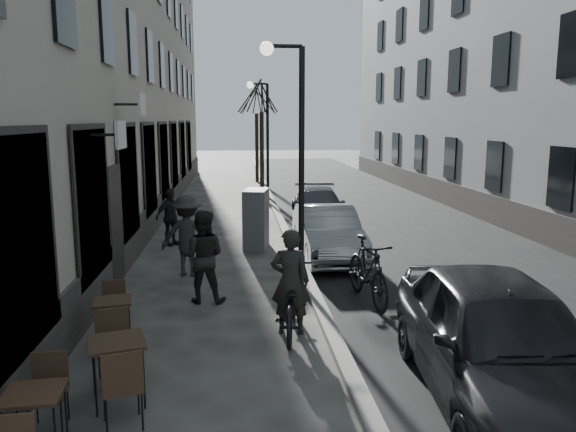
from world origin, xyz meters
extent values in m
cube|color=black|center=(3.85, 16.00, 0.00)|extent=(7.30, 60.00, 0.00)
cube|color=slate|center=(0.20, 16.00, 0.06)|extent=(0.25, 60.00, 0.12)
cube|color=gray|center=(9.50, 16.50, 8.00)|extent=(4.00, 35.00, 16.00)
cylinder|color=black|center=(0.00, 6.00, 2.50)|extent=(0.12, 0.12, 5.00)
cylinder|color=black|center=(-0.35, 6.00, 5.00)|extent=(0.70, 0.08, 0.08)
sphere|color=#FFF2CC|center=(-0.70, 6.00, 4.95)|extent=(0.28, 0.28, 0.28)
cylinder|color=black|center=(0.00, 18.00, 2.50)|extent=(0.12, 0.12, 5.00)
cylinder|color=black|center=(-0.35, 18.00, 5.00)|extent=(0.70, 0.08, 0.08)
sphere|color=#FFF2CC|center=(-0.70, 18.00, 4.95)|extent=(0.28, 0.28, 0.28)
cylinder|color=black|center=(-0.10, 21.00, 1.95)|extent=(0.20, 0.20, 3.90)
cylinder|color=black|center=(-0.10, 27.00, 1.95)|extent=(0.20, 0.20, 3.90)
cube|color=black|center=(-3.52, 0.31, 0.72)|extent=(0.65, 0.65, 0.04)
cylinder|color=black|center=(-3.79, 0.54, 0.35)|extent=(0.02, 0.02, 0.70)
cylinder|color=black|center=(-3.28, 0.58, 0.35)|extent=(0.02, 0.02, 0.70)
cube|color=black|center=(-2.88, 1.43, 0.81)|extent=(0.84, 0.84, 0.04)
cylinder|color=black|center=(-3.08, 1.07, 0.39)|extent=(0.03, 0.03, 0.79)
cylinder|color=black|center=(-2.53, 1.23, 0.39)|extent=(0.03, 0.03, 0.79)
cylinder|color=black|center=(-3.23, 1.62, 0.39)|extent=(0.03, 0.03, 0.79)
cylinder|color=black|center=(-2.68, 1.78, 0.39)|extent=(0.03, 0.03, 0.79)
cube|color=black|center=(-3.36, 3.45, 0.69)|extent=(0.67, 0.67, 0.04)
cylinder|color=black|center=(-3.56, 3.17, 0.34)|extent=(0.02, 0.02, 0.68)
cylinder|color=black|center=(-3.08, 3.25, 0.34)|extent=(0.02, 0.02, 0.68)
cylinder|color=black|center=(-3.64, 3.65, 0.34)|extent=(0.02, 0.02, 0.68)
cylinder|color=black|center=(-3.16, 3.73, 0.34)|extent=(0.02, 0.02, 0.68)
cube|color=#58585A|center=(-0.80, 10.01, 0.83)|extent=(0.80, 1.20, 1.66)
imported|color=black|center=(-0.47, 3.58, 0.55)|extent=(1.00, 2.18, 1.10)
imported|color=black|center=(-0.47, 3.58, 0.90)|extent=(0.71, 0.51, 1.81)
imported|color=black|center=(-2.02, 5.39, 0.92)|extent=(0.98, 0.81, 1.84)
imported|color=#2C2826|center=(-2.48, 7.37, 0.94)|extent=(1.24, 0.75, 1.87)
imported|color=black|center=(-3.24, 10.61, 0.82)|extent=(0.97, 0.95, 1.64)
imported|color=black|center=(1.93, 1.00, 0.83)|extent=(2.42, 5.05, 1.67)
imported|color=gray|center=(1.00, 8.64, 0.67)|extent=(1.46, 4.09, 1.34)
imported|color=#363840|center=(1.45, 13.33, 0.62)|extent=(2.07, 4.43, 1.25)
imported|color=black|center=(1.20, 5.02, 0.65)|extent=(0.86, 2.21, 1.30)
camera|label=1|loc=(-1.35, -5.43, 3.58)|focal=35.00mm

